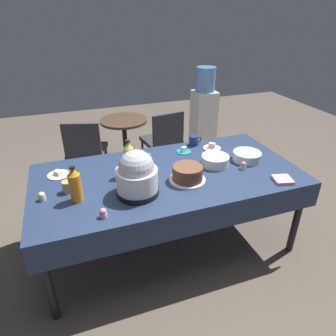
{
  "coord_description": "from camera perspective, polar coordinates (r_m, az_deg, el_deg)",
  "views": [
    {
      "loc": [
        -0.73,
        -2.05,
        1.98
      ],
      "look_at": [
        0.0,
        0.0,
        0.8
      ],
      "focal_mm": 31.95,
      "sensor_mm": 36.0,
      "label": 1
    }
  ],
  "objects": [
    {
      "name": "cupcake_berry",
      "position": [
        2.33,
        -22.94,
        -5.03
      ],
      "size": [
        0.05,
        0.05,
        0.07
      ],
      "color": "beige",
      "rests_on": "potluck_table"
    },
    {
      "name": "slow_cooker",
      "position": [
        2.16,
        -5.98,
        -1.35
      ],
      "size": [
        0.32,
        0.32,
        0.35
      ],
      "color": "black",
      "rests_on": "potluck_table"
    },
    {
      "name": "potluck_table",
      "position": [
        2.53,
        0.0,
        -2.23
      ],
      "size": [
        2.2,
        1.1,
        0.75
      ],
      "color": "navy",
      "rests_on": "ground"
    },
    {
      "name": "dessert_plate_white",
      "position": [
        2.97,
        8.36,
        3.95
      ],
      "size": [
        0.17,
        0.17,
        0.06
      ],
      "color": "white",
      "rests_on": "potluck_table"
    },
    {
      "name": "cupcake_mint",
      "position": [
        2.03,
        -12.25,
        -8.41
      ],
      "size": [
        0.05,
        0.05,
        0.07
      ],
      "color": "beige",
      "rests_on": "potluck_table"
    },
    {
      "name": "cupcake_vanilla",
      "position": [
        2.63,
        14.14,
        0.47
      ],
      "size": [
        0.05,
        0.05,
        0.07
      ],
      "color": "beige",
      "rests_on": "potluck_table"
    },
    {
      "name": "coffee_mug_tan",
      "position": [
        2.35,
        -18.55,
        -3.39
      ],
      "size": [
        0.12,
        0.08,
        0.09
      ],
      "color": "tan",
      "rests_on": "potluck_table"
    },
    {
      "name": "dessert_plate_teal",
      "position": [
        2.87,
        3.05,
        3.3
      ],
      "size": [
        0.14,
        0.14,
        0.05
      ],
      "color": "teal",
      "rests_on": "potluck_table"
    },
    {
      "name": "round_cafe_table",
      "position": [
        3.95,
        -8.26,
        6.13
      ],
      "size": [
        0.6,
        0.6,
        0.72
      ],
      "color": "#473323",
      "rests_on": "ground"
    },
    {
      "name": "paper_napkin_stack",
      "position": [
        2.55,
        21.04,
        -2.08
      ],
      "size": [
        0.17,
        0.17,
        0.02
      ],
      "primitive_type": "cube",
      "rotation": [
        0.0,
        0.0,
        -0.24
      ],
      "color": "pink",
      "rests_on": "potluck_table"
    },
    {
      "name": "ground",
      "position": [
        2.94,
        0.0,
        -13.86
      ],
      "size": [
        9.0,
        9.0,
        0.0
      ],
      "primitive_type": "plane",
      "color": "brown"
    },
    {
      "name": "frosted_layer_cake",
      "position": [
        2.37,
        3.74,
        -1.08
      ],
      "size": [
        0.29,
        0.29,
        0.13
      ],
      "color": "silver",
      "rests_on": "potluck_table"
    },
    {
      "name": "soda_bottle_ginger_ale",
      "position": [
        2.42,
        -7.46,
        1.65
      ],
      "size": [
        0.08,
        0.08,
        0.31
      ],
      "color": "gold",
      "rests_on": "potluck_table"
    },
    {
      "name": "coffee_mug_navy",
      "position": [
        3.01,
        4.97,
        5.24
      ],
      "size": [
        0.13,
        0.09,
        0.1
      ],
      "color": "navy",
      "rests_on": "potluck_table"
    },
    {
      "name": "glass_salad_bowl",
      "position": [
        2.79,
        14.81,
        2.21
      ],
      "size": [
        0.26,
        0.26,
        0.08
      ],
      "primitive_type": "cylinder",
      "color": "#B2C6BC",
      "rests_on": "potluck_table"
    },
    {
      "name": "maroon_chair_left",
      "position": [
        3.7,
        -15.45,
        3.63
      ],
      "size": [
        0.55,
        0.55,
        0.85
      ],
      "color": "#333338",
      "rests_on": "ground"
    },
    {
      "name": "maroon_chair_right",
      "position": [
        3.86,
        -0.82,
        5.78
      ],
      "size": [
        0.5,
        0.5,
        0.85
      ],
      "color": "#333338",
      "rests_on": "ground"
    },
    {
      "name": "soda_bottle_orange_juice",
      "position": [
        2.19,
        -17.3,
        -3.11
      ],
      "size": [
        0.09,
        0.09,
        0.28
      ],
      "color": "orange",
      "rests_on": "potluck_table"
    },
    {
      "name": "cupcake_rose",
      "position": [
        2.71,
        -3.63,
        2.17
      ],
      "size": [
        0.05,
        0.05,
        0.07
      ],
      "color": "beige",
      "rests_on": "potluck_table"
    },
    {
      "name": "water_cooler",
      "position": [
        4.57,
        6.83,
        10.53
      ],
      "size": [
        0.32,
        0.32,
        1.24
      ],
      "color": "silver",
      "rests_on": "ground"
    },
    {
      "name": "ceramic_snack_bowl",
      "position": [
        2.64,
        8.98,
        1.44
      ],
      "size": [
        0.24,
        0.24,
        0.09
      ],
      "primitive_type": "cylinder",
      "color": "silver",
      "rests_on": "potluck_table"
    },
    {
      "name": "dessert_plate_cream",
      "position": [
        2.62,
        -20.18,
        -1.13
      ],
      "size": [
        0.18,
        0.18,
        0.04
      ],
      "color": "beige",
      "rests_on": "potluck_table"
    }
  ]
}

